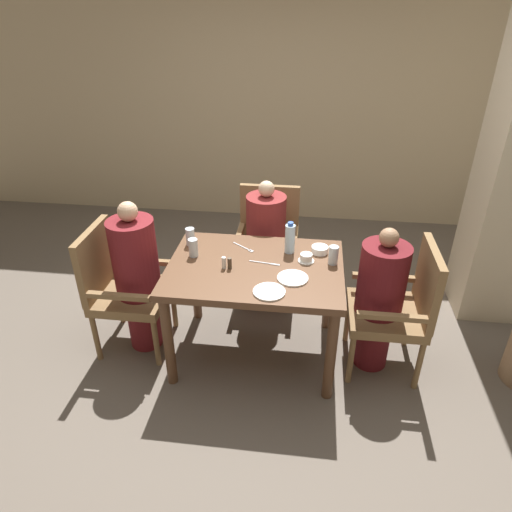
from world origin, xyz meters
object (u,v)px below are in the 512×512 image
at_px(plate_main_left, 293,278).
at_px(teacup_with_saucer, 306,258).
at_px(chair_left_side, 120,284).
at_px(plate_main_right, 269,292).
at_px(glass_tall_far, 193,248).
at_px(bowl_small, 320,250).
at_px(diner_in_right_chair, 379,299).
at_px(glass_tall_near, 190,237).
at_px(glass_tall_mid, 333,255).
at_px(diner_in_left_chair, 138,276).
at_px(water_bottle, 290,238).
at_px(chair_far_side, 268,239).
at_px(diner_in_far_chair, 266,243).
at_px(chair_right_side, 400,305).

distance_m(plate_main_left, teacup_with_saucer, 0.25).
bearing_deg(chair_left_side, plate_main_right, -15.39).
bearing_deg(glass_tall_far, bowl_small, 10.13).
bearing_deg(diner_in_right_chair, glass_tall_near, 170.04).
bearing_deg(plate_main_left, glass_tall_mid, 41.46).
height_order(plate_main_right, teacup_with_saucer, teacup_with_saucer).
distance_m(diner_in_left_chair, water_bottle, 1.12).
distance_m(chair_far_side, plate_main_left, 1.03).
xyz_separation_m(diner_in_left_chair, bowl_small, (1.28, 0.24, 0.18)).
distance_m(chair_far_side, glass_tall_near, 0.84).
distance_m(diner_in_far_chair, plate_main_left, 0.89).
bearing_deg(chair_left_side, water_bottle, 10.28).
distance_m(chair_far_side, diner_in_far_chair, 0.15).
distance_m(plate_main_right, glass_tall_near, 0.84).
xyz_separation_m(plate_main_left, glass_tall_near, (-0.77, 0.37, 0.06)).
xyz_separation_m(diner_in_far_chair, water_bottle, (0.22, -0.47, 0.30)).
relative_size(diner_in_left_chair, glass_tall_far, 9.06).
bearing_deg(teacup_with_saucer, diner_in_left_chair, -175.22).
height_order(water_bottle, glass_tall_mid, water_bottle).
distance_m(chair_left_side, plate_main_left, 1.28).
height_order(teacup_with_saucer, glass_tall_near, glass_tall_near).
bearing_deg(diner_in_left_chair, water_bottle, 11.63).
height_order(chair_left_side, glass_tall_far, chair_left_side).
bearing_deg(diner_in_left_chair, teacup_with_saucer, 4.78).
height_order(diner_in_right_chair, glass_tall_far, diner_in_right_chair).
bearing_deg(teacup_with_saucer, chair_far_side, 114.80).
bearing_deg(water_bottle, plate_main_right, -99.92).
bearing_deg(glass_tall_far, teacup_with_saucer, 1.48).
height_order(plate_main_left, plate_main_right, same).
bearing_deg(plate_main_right, glass_tall_mid, 45.56).
relative_size(bowl_small, glass_tall_far, 0.91).
distance_m(plate_main_left, water_bottle, 0.37).
xyz_separation_m(bowl_small, glass_tall_far, (-0.88, -0.16, 0.04)).
xyz_separation_m(chair_far_side, glass_tall_mid, (0.52, -0.74, 0.30)).
bearing_deg(chair_left_side, teacup_with_saucer, 4.26).
distance_m(chair_left_side, glass_tall_far, 0.63).
relative_size(plate_main_right, glass_tall_far, 1.55).
height_order(chair_right_side, bowl_small, chair_right_side).
bearing_deg(chair_far_side, glass_tall_mid, -54.84).
height_order(plate_main_left, teacup_with_saucer, teacup_with_saucer).
xyz_separation_m(plate_main_left, bowl_small, (0.17, 0.37, 0.02)).
xyz_separation_m(plate_main_left, water_bottle, (-0.04, 0.35, 0.10)).
bearing_deg(glass_tall_far, water_bottle, 11.96).
bearing_deg(bowl_small, water_bottle, -175.67).
relative_size(glass_tall_near, glass_tall_mid, 1.00).
distance_m(water_bottle, glass_tall_far, 0.68).
distance_m(diner_in_left_chair, chair_right_side, 1.84).
xyz_separation_m(chair_far_side, chair_right_side, (0.99, -0.83, 0.00)).
bearing_deg(glass_tall_far, chair_right_side, -3.15).
xyz_separation_m(chair_left_side, plate_main_left, (1.25, -0.13, 0.24)).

